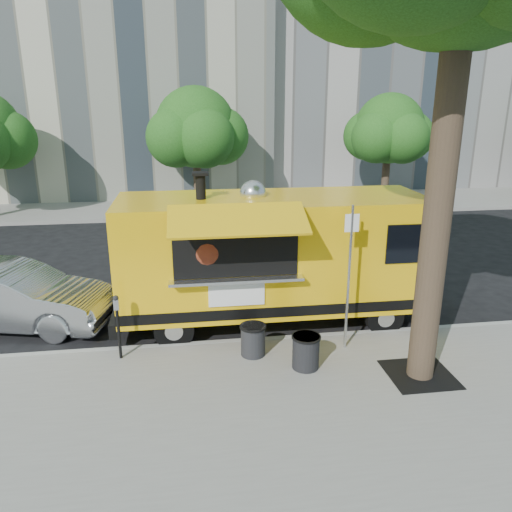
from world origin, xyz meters
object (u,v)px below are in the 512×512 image
(sign_post, at_px, (349,270))
(far_tree_c, at_px, (389,129))
(far_tree_b, at_px, (196,128))
(parking_meter, at_px, (118,320))
(sedan, at_px, (13,297))
(trash_bin_left, at_px, (306,351))
(food_truck, at_px, (271,255))
(trash_bin_right, at_px, (253,339))

(sign_post, bearing_deg, far_tree_c, 65.19)
(far_tree_b, relative_size, sign_post, 1.83)
(far_tree_b, height_order, parking_meter, far_tree_b)
(sedan, xyz_separation_m, trash_bin_left, (6.15, -3.02, -0.24))
(sign_post, xyz_separation_m, food_truck, (-1.26, 1.72, -0.18))
(far_tree_b, xyz_separation_m, parking_meter, (-2.00, -14.05, -2.85))
(trash_bin_left, bearing_deg, food_truck, 96.19)
(food_truck, bearing_deg, sign_post, -53.43)
(sedan, height_order, trash_bin_right, sedan)
(parking_meter, xyz_separation_m, trash_bin_right, (2.62, -0.24, -0.49))
(far_tree_b, bearing_deg, parking_meter, -98.10)
(sign_post, bearing_deg, food_truck, 126.28)
(parking_meter, bearing_deg, sedan, 140.59)
(far_tree_c, bearing_deg, food_truck, -122.23)
(parking_meter, relative_size, trash_bin_left, 2.01)
(food_truck, xyz_separation_m, sedan, (-5.89, 0.62, -0.93))
(parking_meter, xyz_separation_m, trash_bin_left, (3.55, -0.88, -0.48))
(parking_meter, distance_m, trash_bin_right, 2.68)
(far_tree_c, xyz_separation_m, trash_bin_left, (-7.45, -14.63, -3.21))
(far_tree_b, distance_m, sign_post, 14.61)
(far_tree_b, xyz_separation_m, sign_post, (2.55, -14.25, -1.98))
(far_tree_b, relative_size, food_truck, 0.76)
(sign_post, bearing_deg, parking_meter, 177.48)
(parking_meter, height_order, trash_bin_right, parking_meter)
(sedan, distance_m, trash_bin_left, 6.86)
(far_tree_b, bearing_deg, trash_bin_left, -84.08)
(food_truck, distance_m, sedan, 6.00)
(far_tree_c, bearing_deg, sign_post, -114.81)
(parking_meter, bearing_deg, trash_bin_left, -13.93)
(trash_bin_right, bearing_deg, far_tree_b, 92.50)
(far_tree_b, height_order, sedan, far_tree_b)
(far_tree_b, height_order, trash_bin_left, far_tree_b)
(sedan, distance_m, trash_bin_right, 5.75)
(far_tree_c, relative_size, sign_post, 1.74)
(sign_post, relative_size, trash_bin_left, 4.51)
(far_tree_c, relative_size, parking_meter, 3.90)
(trash_bin_left, bearing_deg, far_tree_c, 63.01)
(trash_bin_left, distance_m, trash_bin_right, 1.13)
(sedan, bearing_deg, parking_meter, -115.16)
(food_truck, relative_size, trash_bin_left, 10.82)
(sign_post, height_order, sedan, sign_post)
(food_truck, height_order, sedan, food_truck)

